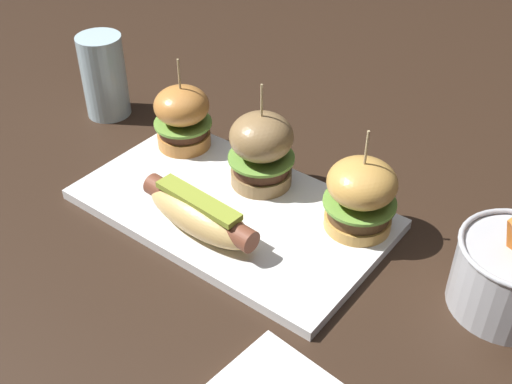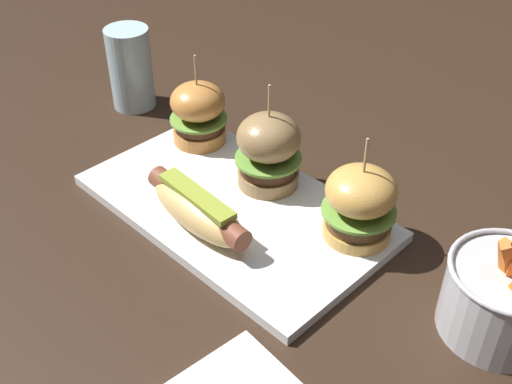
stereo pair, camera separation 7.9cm
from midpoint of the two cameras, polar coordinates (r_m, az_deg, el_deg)
ground_plane at (r=0.84m, az=0.72°, el=-1.84°), size 3.00×3.00×0.00m
platter_main at (r=0.84m, az=0.73°, el=-1.47°), size 0.40×0.23×0.01m
hot_dog at (r=0.79m, az=-2.55°, el=-1.55°), size 0.18×0.07×0.05m
slider_left at (r=0.93m, az=-2.79°, el=7.06°), size 0.08×0.08×0.14m
slider_center at (r=0.84m, az=3.94°, el=3.62°), size 0.09×0.09×0.15m
slider_right at (r=0.77m, az=12.19°, el=-1.09°), size 0.09×0.09×0.14m
fries_bucket at (r=0.73m, az=24.38°, el=-8.76°), size 0.13×0.13×0.13m
water_glass at (r=1.06m, az=-9.09°, el=10.86°), size 0.07×0.07×0.13m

